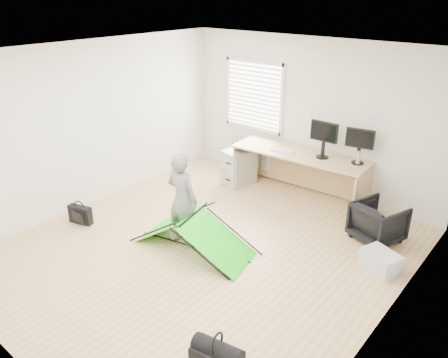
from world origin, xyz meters
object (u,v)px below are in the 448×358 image
Objects in this scene: filing_cabinet at (238,167)px; kite at (194,231)px; monitor_left at (323,145)px; person at (182,199)px; laptop_bag at (80,215)px; thermos at (358,158)px; desk at (298,175)px; monitor_right at (359,151)px; storage_crate at (381,261)px; office_chair at (378,222)px.

filing_cabinet is 0.38× the size of kite.
person is (-0.86, -2.45, -0.35)m from monitor_left.
kite is at bearing 1.92° from laptop_bag.
laptop_bag is (-3.09, -3.19, -0.78)m from thermos.
desk reaches higher than filing_cabinet.
monitor_right is 1.97m from storage_crate.
desk is at bearing 148.71° from storage_crate.
person reaches higher than monitor_left.
filing_cabinet is 3.31m from storage_crate.
monitor_right is at bearing 24.39° from filing_cabinet.
monitor_right is 4.54m from laptop_bag.
office_chair is (0.71, -0.71, -0.73)m from monitor_right.
monitor_right is (0.56, 0.13, -0.01)m from monitor_left.
storage_crate is at bearing -158.52° from person.
thermos is 0.16× the size of person.
office_chair is at bearing -21.09° from desk.
storage_crate is 1.21× the size of laptop_bag.
monitor_right is at bearing 51.85° from kite.
office_chair is (1.27, -0.58, -0.75)m from monitor_left.
office_chair is at bearing -44.24° from thermos.
person reaches higher than storage_crate.
laptop_bag is at bearing 18.15° from person.
person is 2.95× the size of storage_crate.
filing_cabinet is 1.48× the size of monitor_right.
thermos reaches higher than office_chair.
person reaches higher than office_chair.
kite is (-0.63, -2.47, -0.77)m from monitor_left.
desk is 4.97× the size of monitor_left.
thermos is at bearing -123.45° from person.
monitor_right is (2.11, 0.43, 0.70)m from filing_cabinet.
office_chair is 2.68m from kite.
monitor_left reaches higher than storage_crate.
office_chair is 1.38× the size of storage_crate.
person is at bearing -128.73° from monitor_right.
monitor_right is 1.25m from office_chair.
monitor_left reaches higher than kite.
thermos is 0.35× the size of office_chair.
laptop_bag is (-3.78, -2.52, -0.15)m from office_chair.
filing_cabinet is at bearing 162.73° from storage_crate.
storage_crate is (2.02, -1.23, -0.28)m from desk.
monitor_right is at bearing 29.75° from laptop_bag.
kite is (0.23, -0.02, -0.42)m from person.
monitor_left is 2.14× the size of thermos.
desk is 1.17m from filing_cabinet.
monitor_right is 0.11m from thermos.
person is 3.56× the size of laptop_bag.
storage_crate is at bearing -52.98° from thermos.
monitor_right is (0.97, 0.18, 0.62)m from desk.
storage_crate is (0.34, -0.70, -0.16)m from office_chair.
storage_crate is at bearing 7.12° from laptop_bag.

